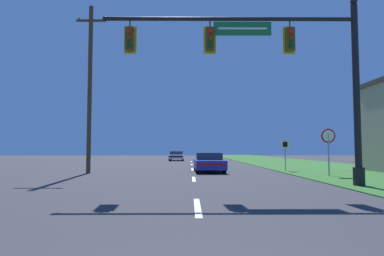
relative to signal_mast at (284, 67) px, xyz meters
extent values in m
cube|color=#2D6626|center=(6.97, 19.23, -4.70)|extent=(10.00, 110.00, 0.04)
cube|color=silver|center=(-3.53, -4.77, -4.71)|extent=(0.16, 2.80, 0.01)
cube|color=silver|center=(-3.53, 3.23, -4.71)|extent=(0.16, 2.80, 0.01)
cube|color=silver|center=(-3.53, 11.23, -4.71)|extent=(0.16, 2.80, 0.01)
cube|color=silver|center=(-3.53, 19.23, -4.71)|extent=(0.16, 2.80, 0.01)
cube|color=silver|center=(-3.53, 27.23, -4.71)|extent=(0.16, 2.80, 0.01)
cylinder|color=black|center=(2.87, 0.00, -4.33)|extent=(0.44, 0.44, 0.70)
cylinder|color=black|center=(2.87, 0.00, -1.08)|extent=(0.26, 0.26, 7.20)
sphere|color=black|center=(2.87, 0.00, 2.67)|extent=(0.28, 0.28, 0.28)
cylinder|color=black|center=(-2.12, 0.00, 1.93)|extent=(9.98, 0.16, 0.16)
sphere|color=black|center=(-7.11, 0.00, 1.93)|extent=(0.21, 0.21, 0.21)
cube|color=#196B33|center=(-1.62, 0.00, 1.53)|extent=(2.30, 0.06, 0.55)
cube|color=white|center=(-1.62, -0.03, 1.53)|extent=(1.93, 0.01, 0.08)
cylinder|color=#4C4214|center=(-6.11, 0.00, 1.75)|extent=(0.06, 0.06, 0.35)
cube|color=yellow|center=(-6.11, 0.14, 1.10)|extent=(0.50, 0.03, 1.11)
cube|color=#4C4214|center=(-6.11, 0.00, 1.10)|extent=(0.34, 0.24, 0.95)
sphere|color=red|center=(-6.11, -0.14, 1.39)|extent=(0.22, 0.22, 0.22)
sphere|color=#51380F|center=(-6.11, -0.14, 1.10)|extent=(0.22, 0.22, 0.22)
sphere|color=#0F3D19|center=(-6.11, -0.14, 0.82)|extent=(0.22, 0.22, 0.22)
cylinder|color=#4C4214|center=(-2.92, 0.00, 1.75)|extent=(0.06, 0.06, 0.35)
cube|color=yellow|center=(-2.92, 0.14, 1.10)|extent=(0.50, 0.03, 1.11)
cube|color=#4C4214|center=(-2.92, 0.00, 1.10)|extent=(0.34, 0.24, 0.95)
sphere|color=red|center=(-2.92, -0.14, 1.39)|extent=(0.22, 0.22, 0.22)
sphere|color=#51380F|center=(-2.92, -0.14, 1.10)|extent=(0.22, 0.22, 0.22)
sphere|color=#0F3D19|center=(-2.92, -0.14, 0.82)|extent=(0.22, 0.22, 0.22)
cylinder|color=#4C4214|center=(0.27, 0.00, 1.75)|extent=(0.06, 0.06, 0.35)
cube|color=yellow|center=(0.27, 0.14, 1.10)|extent=(0.50, 0.03, 1.11)
cube|color=#4C4214|center=(0.27, 0.00, 1.10)|extent=(0.34, 0.24, 0.95)
sphere|color=red|center=(0.27, -0.14, 1.39)|extent=(0.22, 0.22, 0.22)
sphere|color=#51380F|center=(0.27, -0.14, 1.10)|extent=(0.22, 0.22, 0.22)
sphere|color=#0F3D19|center=(0.27, -0.14, 0.82)|extent=(0.22, 0.22, 0.22)
cylinder|color=black|center=(-1.72, 10.33, -4.40)|extent=(0.22, 0.64, 0.64)
cylinder|color=black|center=(-3.32, 10.29, -4.40)|extent=(0.22, 0.64, 0.64)
cylinder|color=black|center=(-1.66, 7.21, -4.40)|extent=(0.22, 0.64, 0.64)
cylinder|color=black|center=(-3.26, 7.18, -4.40)|extent=(0.22, 0.64, 0.64)
cube|color=#1E2D9E|center=(-2.49, 8.75, -4.22)|extent=(1.91, 4.55, 0.55)
cube|color=#283342|center=(-2.49, 8.87, -3.73)|extent=(1.64, 1.93, 0.42)
cube|color=#1E2D9E|center=(-2.49, 8.87, -3.55)|extent=(1.60, 1.89, 0.06)
cube|color=#B71414|center=(-2.44, 6.53, -4.16)|extent=(1.68, 0.09, 0.14)
cylinder|color=black|center=(-4.62, 32.14, -4.40)|extent=(0.22, 0.64, 0.64)
cylinder|color=black|center=(-6.22, 32.14, -4.40)|extent=(0.22, 0.64, 0.64)
cylinder|color=black|center=(-4.62, 29.20, -4.40)|extent=(0.22, 0.64, 0.64)
cylinder|color=black|center=(-6.22, 29.20, -4.40)|extent=(0.22, 0.64, 0.64)
cube|color=silver|center=(-5.42, 30.67, -4.22)|extent=(1.82, 4.34, 0.55)
cube|color=#283342|center=(-5.42, 30.78, -3.73)|extent=(1.60, 1.82, 0.42)
cube|color=silver|center=(-5.42, 30.78, -3.55)|extent=(1.57, 1.79, 0.06)
cube|color=#B71414|center=(-5.42, 28.53, -4.16)|extent=(1.67, 0.06, 0.14)
cylinder|color=gray|center=(3.70, 4.91, -3.58)|extent=(0.07, 0.07, 2.20)
cylinder|color=red|center=(3.70, 4.91, -2.55)|extent=(0.76, 0.04, 0.76)
cylinder|color=white|center=(3.70, 4.89, -2.55)|extent=(0.61, 0.01, 0.61)
cylinder|color=gray|center=(2.60, 9.30, -3.68)|extent=(0.06, 0.06, 2.00)
cube|color=white|center=(2.60, 9.30, -2.95)|extent=(0.55, 0.04, 0.60)
cube|color=black|center=(2.60, 9.27, -2.95)|extent=(0.31, 0.01, 0.34)
cylinder|color=#4C3823|center=(-9.86, 7.44, 0.44)|extent=(0.26, 0.26, 10.32)
cube|color=#4C3823|center=(-9.86, 7.44, 4.70)|extent=(1.80, 0.12, 0.12)
cylinder|color=#333338|center=(-10.61, 7.44, 4.82)|extent=(0.08, 0.08, 0.12)
cylinder|color=#333338|center=(-9.11, 7.44, 4.82)|extent=(0.08, 0.08, 0.12)
camera|label=1|loc=(-3.73, -13.34, -3.28)|focal=32.00mm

